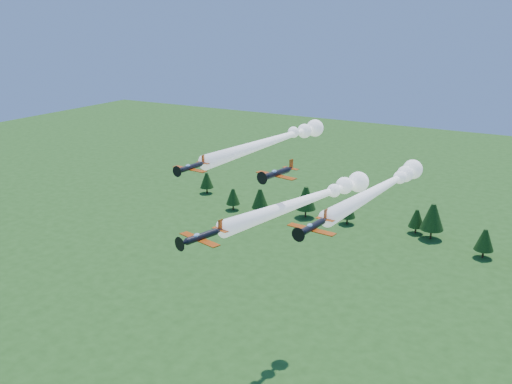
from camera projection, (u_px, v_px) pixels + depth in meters
The scene contains 5 objects.
plane_lead at pixel (312, 198), 93.05m from camera, with size 14.80×40.83×3.70m.
plane_left at pixel (277, 139), 111.24m from camera, with size 8.43×45.63×3.70m.
plane_right at pixel (385, 186), 96.96m from camera, with size 9.63×42.91×3.70m.
plane_slot at pixel (277, 173), 88.68m from camera, with size 7.29×7.98×2.54m.
treeline at pixel (451, 226), 179.60m from camera, with size 178.33×19.32×11.90m.
Camera 1 is at (40.84, -69.10, 70.49)m, focal length 40.00 mm.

